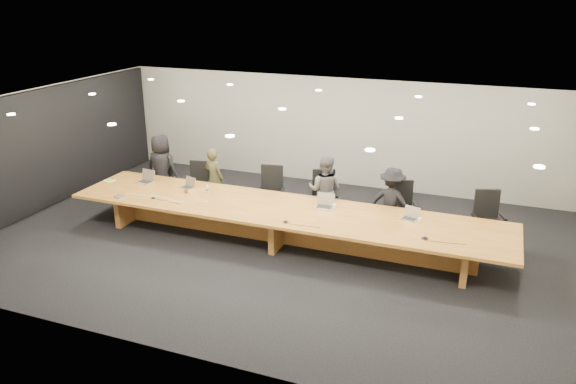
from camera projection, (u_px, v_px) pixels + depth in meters
name	position (u px, v px, depth m)	size (l,w,h in m)	color
ground	(283.00, 242.00, 11.52)	(12.00, 12.00, 0.00)	black
back_wall	(339.00, 132.00, 14.54)	(12.00, 0.02, 2.80)	#B1AEA1
left_wall_panel	(45.00, 150.00, 13.05)	(0.08, 7.84, 2.74)	black
conference_table	(283.00, 219.00, 11.34)	(9.00, 1.80, 0.75)	#985F21
chair_far_left	(162.00, 179.00, 13.67)	(0.54, 0.54, 1.07)	black
chair_left	(197.00, 185.00, 13.25)	(0.55, 0.55, 1.09)	black
chair_mid_left	(270.00, 192.00, 12.59)	(0.61, 0.61, 1.20)	black
chair_mid_right	(324.00, 198.00, 12.26)	(0.61, 0.61, 1.20)	black
chair_right	(402.00, 208.00, 11.77)	(0.58, 0.58, 1.14)	black
chair_far_right	(489.00, 220.00, 11.09)	(0.60, 0.60, 1.19)	black
person_a	(162.00, 168.00, 13.58)	(0.80, 0.52, 1.64)	black
person_b	(214.00, 178.00, 13.14)	(0.53, 0.35, 1.45)	#35331C
person_c	(325.00, 190.00, 12.18)	(0.76, 0.59, 1.56)	#4D4D4F
person_d	(391.00, 202.00, 11.62)	(0.96, 0.55, 1.48)	black
laptop_a	(145.00, 177.00, 12.72)	(0.36, 0.26, 0.28)	#C1AC94
laptop_b	(187.00, 183.00, 12.37)	(0.30, 0.22, 0.24)	#B7AD8C
laptop_d	(324.00, 201.00, 11.25)	(0.36, 0.26, 0.28)	#C3AF95
laptop_e	(410.00, 214.00, 10.67)	(0.31, 0.23, 0.25)	#BBAC8F
water_bottle	(207.00, 190.00, 12.01)	(0.06, 0.06, 0.20)	#AEBEB8
amber_mug	(186.00, 191.00, 12.07)	(0.07, 0.07, 0.09)	maroon
paper_cup_near	(334.00, 206.00, 11.25)	(0.08, 0.08, 0.09)	white
paper_cup_far	(420.00, 220.00, 10.58)	(0.07, 0.07, 0.09)	silver
notepad	(110.00, 180.00, 12.88)	(0.22, 0.18, 0.01)	silver
lime_gadget	(110.00, 180.00, 12.86)	(0.15, 0.08, 0.02)	#59C434
av_box	(120.00, 197.00, 11.85)	(0.21, 0.16, 0.03)	#ADADB2
mic_left	(153.00, 198.00, 11.80)	(0.10, 0.10, 0.03)	black
mic_center	(286.00, 221.00, 10.60)	(0.11, 0.11, 0.03)	black
mic_right	(425.00, 238.00, 9.90)	(0.13, 0.13, 0.03)	black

